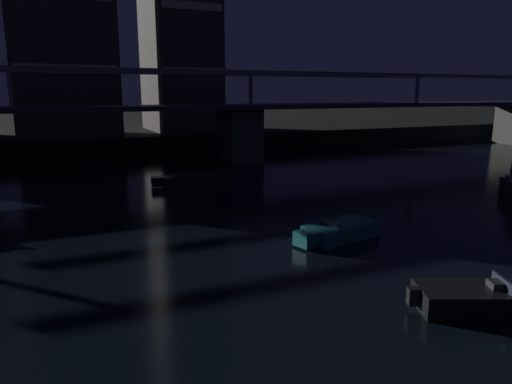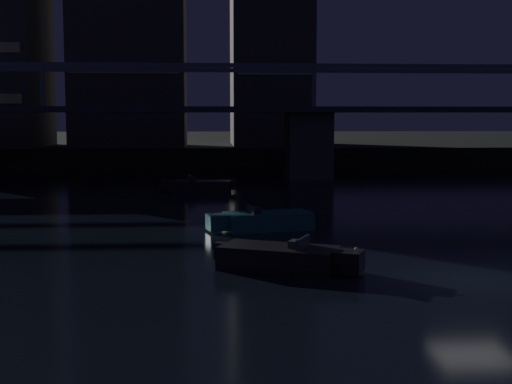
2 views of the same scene
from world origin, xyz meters
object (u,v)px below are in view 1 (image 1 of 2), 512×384
Objects in this scene: river_bridge at (240,119)px; speedboat_mid_left at (483,298)px; speedboat_near_center at (185,180)px; speedboat_near_right at (338,231)px.

river_bridge is 18.16× the size of speedboat_mid_left.
speedboat_mid_left is (3.26, -25.37, 0.00)m from speedboat_near_center.
river_bridge reaches higher than speedboat_mid_left.
speedboat_near_right is (-5.88, -27.47, -4.08)m from river_bridge.
river_bridge is 14.66m from speedboat_near_center.
speedboat_mid_left is at bearing -99.18° from river_bridge.
river_bridge is 17.50× the size of speedboat_near_right.
speedboat_near_right is 8.66m from speedboat_mid_left.
speedboat_mid_left is (0.05, -8.66, 0.00)m from speedboat_near_right.
speedboat_mid_left is at bearing -82.68° from speedboat_near_center.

